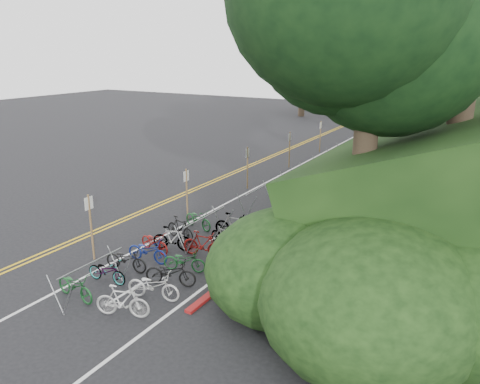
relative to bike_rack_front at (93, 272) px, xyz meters
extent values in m
plane|color=black|center=(-2.41, 2.71, -0.91)|extent=(120.00, 120.00, 0.00)
cube|color=gold|center=(-4.56, 12.71, -0.91)|extent=(0.12, 80.00, 0.01)
cube|color=gold|center=(-4.26, 12.71, -0.91)|extent=(0.12, 80.00, 0.01)
cube|color=silver|center=(-1.41, 12.71, -0.91)|extent=(0.12, 80.00, 0.01)
cube|color=silver|center=(2.79, 12.71, -0.91)|extent=(0.12, 80.00, 0.01)
cube|color=silver|center=(0.69, 0.71, -0.91)|extent=(0.10, 1.60, 0.01)
cube|color=silver|center=(0.69, 6.71, -0.91)|extent=(0.10, 1.60, 0.01)
cube|color=silver|center=(0.69, 12.71, -0.91)|extent=(0.10, 1.60, 0.01)
cube|color=silver|center=(0.69, 18.71, -0.91)|extent=(0.10, 1.60, 0.01)
cube|color=silver|center=(0.69, 24.71, -0.91)|extent=(0.10, 1.60, 0.01)
cube|color=silver|center=(0.69, 30.71, -0.91)|extent=(0.10, 1.60, 0.01)
cube|color=silver|center=(0.69, 36.71, -0.91)|extent=(0.10, 1.60, 0.01)
cube|color=maroon|center=(3.29, 14.71, -0.86)|extent=(0.25, 28.00, 0.10)
cube|color=#382819|center=(3.99, 24.71, -0.83)|extent=(1.40, 44.00, 0.16)
ellipsoid|color=#284C19|center=(4.79, 5.71, 0.13)|extent=(2.00, 2.80, 1.60)
ellipsoid|color=#284C19|center=(5.59, 10.71, 0.64)|extent=(2.60, 3.64, 2.08)
ellipsoid|color=#284C19|center=(6.79, 16.71, 1.08)|extent=(2.20, 3.08, 1.76)
ellipsoid|color=#284C19|center=(5.39, 22.71, 0.65)|extent=(3.00, 4.20, 2.40)
ellipsoid|color=#284C19|center=(6.09, 28.71, 0.82)|extent=(2.40, 3.36, 1.92)
ellipsoid|color=#284C19|center=(7.39, 32.71, 1.50)|extent=(2.80, 3.92, 2.24)
ellipsoid|color=#284C19|center=(4.59, 8.71, -0.01)|extent=(1.80, 2.52, 1.44)
ellipsoid|color=#284C19|center=(7.59, 20.71, 1.69)|extent=(3.20, 4.48, 2.56)
ellipsoid|color=black|center=(5.59, 3.21, 0.30)|extent=(5.28, 6.16, 3.52)
ellipsoid|color=black|center=(8.59, 2.21, 0.52)|extent=(6.24, 7.28, 4.16)
ellipsoid|color=black|center=(11.09, 3.71, 0.41)|extent=(5.76, 6.72, 3.84)
cylinder|color=#2D2319|center=(7.09, 5.71, 3.08)|extent=(0.80, 0.80, 5.57)
ellipsoid|color=black|center=(7.09, 5.71, 8.15)|extent=(7.62, 7.62, 7.24)
cylinder|color=#2D2319|center=(9.59, 8.71, 5.32)|extent=(0.87, 0.87, 6.86)
cylinder|color=#2D2319|center=(8.59, 14.71, 4.81)|extent=(0.84, 0.84, 6.43)
cylinder|color=#2D2319|center=(-11.41, 44.71, 1.88)|extent=(0.80, 0.80, 5.57)
ellipsoid|color=black|center=(-11.41, 44.71, 6.95)|extent=(7.62, 7.62, 7.24)
cylinder|color=#2D2319|center=(-8.41, 52.71, 1.66)|extent=(0.77, 0.77, 5.15)
ellipsoid|color=black|center=(-8.41, 52.71, 6.24)|extent=(6.67, 6.67, 6.34)
cylinder|color=gray|center=(0.00, 0.00, 0.35)|extent=(0.05, 2.77, 0.05)
cylinder|color=gray|center=(-0.28, -1.29, -0.28)|extent=(0.63, 0.04, 1.24)
cylinder|color=gray|center=(0.28, -1.29, -0.28)|extent=(0.63, 0.04, 1.24)
cylinder|color=gray|center=(-0.28, 1.29, -0.28)|extent=(0.63, 0.04, 1.24)
cylinder|color=gray|center=(0.28, 1.29, -0.28)|extent=(0.63, 0.04, 1.24)
cylinder|color=gray|center=(0.59, 5.71, 0.24)|extent=(0.05, 3.00, 0.05)
cylinder|color=gray|center=(0.31, 4.31, -0.33)|extent=(0.58, 0.04, 1.13)
cylinder|color=gray|center=(0.87, 4.31, -0.33)|extent=(0.58, 0.04, 1.13)
cylinder|color=gray|center=(0.31, 7.11, -0.33)|extent=(0.58, 0.04, 1.13)
cylinder|color=gray|center=(0.87, 7.11, -0.33)|extent=(0.58, 0.04, 1.13)
cylinder|color=gray|center=(0.59, 10.71, 0.24)|extent=(0.05, 3.00, 0.05)
cylinder|color=gray|center=(0.31, 9.31, -0.33)|extent=(0.58, 0.04, 1.13)
cylinder|color=gray|center=(0.87, 9.31, -0.33)|extent=(0.58, 0.04, 1.13)
cylinder|color=gray|center=(0.31, 12.11, -0.33)|extent=(0.58, 0.04, 1.13)
cylinder|color=gray|center=(0.87, 12.11, -0.33)|extent=(0.58, 0.04, 1.13)
cylinder|color=gray|center=(0.59, 15.71, 0.24)|extent=(0.05, 3.00, 0.05)
cylinder|color=gray|center=(0.31, 14.31, -0.33)|extent=(0.58, 0.04, 1.13)
cylinder|color=gray|center=(0.87, 14.31, -0.33)|extent=(0.58, 0.04, 1.13)
cylinder|color=gray|center=(0.31, 17.11, -0.33)|extent=(0.58, 0.04, 1.13)
cylinder|color=gray|center=(0.87, 17.11, -0.33)|extent=(0.58, 0.04, 1.13)
cylinder|color=gray|center=(0.59, 20.71, 0.24)|extent=(0.05, 3.00, 0.05)
cylinder|color=gray|center=(0.31, 19.31, -0.33)|extent=(0.58, 0.04, 1.13)
cylinder|color=gray|center=(0.87, 19.31, -0.33)|extent=(0.58, 0.04, 1.13)
cylinder|color=gray|center=(0.31, 22.11, -0.33)|extent=(0.58, 0.04, 1.13)
cylinder|color=gray|center=(0.87, 22.11, -0.33)|extent=(0.58, 0.04, 1.13)
cylinder|color=gray|center=(0.59, 25.71, 0.24)|extent=(0.05, 3.00, 0.05)
cylinder|color=gray|center=(0.31, 24.31, -0.33)|extent=(0.58, 0.04, 1.13)
cylinder|color=gray|center=(0.87, 24.31, -0.33)|extent=(0.58, 0.04, 1.13)
cylinder|color=gray|center=(0.31, 27.11, -0.33)|extent=(0.58, 0.04, 1.13)
cylinder|color=gray|center=(0.87, 27.11, -0.33)|extent=(0.58, 0.04, 1.13)
cylinder|color=brown|center=(-2.25, 2.10, 0.43)|extent=(0.08, 0.08, 2.67)
cube|color=silver|center=(-2.25, 2.10, 1.41)|extent=(0.02, 0.40, 0.50)
cylinder|color=brown|center=(-1.81, 7.71, 0.34)|extent=(0.08, 0.08, 2.50)
cube|color=silver|center=(-1.81, 7.71, 1.24)|extent=(0.02, 0.40, 0.50)
cylinder|color=brown|center=(-1.81, 13.71, 0.34)|extent=(0.08, 0.08, 2.50)
cube|color=silver|center=(-1.81, 13.71, 1.24)|extent=(0.02, 0.40, 0.50)
cylinder|color=brown|center=(-1.81, 19.71, 0.34)|extent=(0.08, 0.08, 2.50)
cube|color=silver|center=(-1.81, 19.71, 1.24)|extent=(0.02, 0.40, 0.50)
cylinder|color=brown|center=(-1.81, 25.71, 0.34)|extent=(0.08, 0.08, 2.50)
cube|color=silver|center=(-1.81, 25.71, 1.24)|extent=(0.02, 0.40, 0.50)
imported|color=maroon|center=(-0.66, 3.88, -0.48)|extent=(0.88, 1.71, 0.86)
imported|color=#144C1E|center=(-0.46, -0.37, -0.44)|extent=(0.83, 1.85, 0.94)
imported|color=beige|center=(1.66, -0.40, -0.38)|extent=(1.05, 1.82, 1.05)
imported|color=slate|center=(-0.41, 0.99, -0.48)|extent=(0.68, 1.66, 0.85)
imported|color=beige|center=(1.78, 0.90, -0.42)|extent=(1.05, 1.95, 0.97)
imported|color=black|center=(-0.46, 2.02, -0.45)|extent=(0.84, 1.82, 0.92)
imported|color=black|center=(1.68, 1.94, -0.42)|extent=(1.16, 1.96, 0.97)
imported|color=navy|center=(-0.27, 3.00, -0.45)|extent=(0.79, 1.82, 0.93)
imported|color=#144C1E|center=(1.45, 3.05, -0.48)|extent=(1.02, 1.74, 0.86)
imported|color=slate|center=(-0.11, 4.35, -0.40)|extent=(0.96, 1.77, 1.02)
imported|color=maroon|center=(1.33, 4.44, -0.38)|extent=(0.68, 1.81, 1.06)
imported|color=black|center=(-0.52, 5.42, -0.39)|extent=(0.90, 1.79, 1.03)
imported|color=slate|center=(1.53, 5.65, -0.43)|extent=(0.92, 1.65, 0.96)
imported|color=#144C1E|center=(-0.61, 6.91, -0.45)|extent=(1.06, 1.84, 0.92)
imported|color=slate|center=(1.35, 6.81, -0.36)|extent=(0.71, 1.87, 1.10)
camera|label=1|loc=(11.12, -9.61, 6.99)|focal=35.00mm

